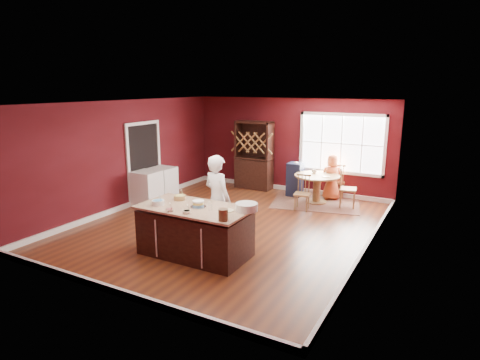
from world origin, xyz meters
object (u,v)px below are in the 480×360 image
Objects in this scene: seated_woman at (332,177)px; dryer at (163,184)px; washer at (147,189)px; chair_east at (348,187)px; kitchen_island at (195,232)px; dining_table at (317,183)px; layer_cake at (198,204)px; chair_north at (337,180)px; high_chair at (295,179)px; toddler at (295,168)px; hutch at (254,155)px; baker at (217,199)px; chair_south at (302,193)px.

seated_woman reaches higher than dryer.
washer is at bearing 16.44° from seated_woman.
chair_east is 0.77m from seated_woman.
kitchen_island is at bearing -34.46° from washer.
dining_table is 4.41m from layer_cake.
high_chair is (-1.07, -0.43, 0.01)m from chair_north.
toddler reaches higher than washer.
chair_north is at bearing 4.47° from hutch.
dryer is at bearing 14.21° from chair_north.
high_chair is at bearing -75.58° from baker.
layer_cake is 3.57m from washer.
washer is at bearing -118.68° from hutch.
chair_east is 0.83× the size of seated_woman.
chair_north is (1.14, 5.09, -0.49)m from layer_cake.
chair_north reaches higher than kitchen_island.
kitchen_island is 3.48m from washer.
seated_woman reaches higher than chair_north.
washer is at bearing 145.54° from kitchen_island.
seated_woman is at bearing 8.49° from toddler.
kitchen_island is 4.65m from chair_east.
toddler is (0.10, 3.95, -0.07)m from baker.
chair_east reaches higher than washer.
chair_south is 3.47× the size of toddler.
chair_north is 1.07× the size of washer.
hutch is (-2.48, -0.19, 0.53)m from chair_north.
layer_cake is 4.68m from high_chair.
chair_north is 0.98× the size of high_chair.
high_chair is at bearing 34.36° from dryer.
baker is 1.94× the size of washer.
dryer is at bearing 98.83° from chair_east.
dining_table is 0.95× the size of seated_woman.
hutch is at bearing -20.98° from seated_woman.
chair_east is 1.15× the size of chair_south.
toddler is 4.07m from washer.
kitchen_island is 2.06× the size of high_chair.
chair_east is 5.15m from washer.
baker is (-0.85, -3.60, 0.34)m from dining_table.
baker is at bearing 86.95° from kitchen_island.
baker is 1.81× the size of chair_north.
chair_south is at bearing -34.36° from hutch.
chair_east reaches higher than kitchen_island.
hutch is 2.27× the size of dryer.
baker is 0.71m from layer_cake.
baker reaches higher than seated_woman.
washer is 0.64m from dryer.
chair_north is 1.16m from high_chair.
hutch reaches higher than dryer.
seated_woman is 0.62× the size of hutch.
dryer is (-2.94, 2.59, -0.53)m from layer_cake.
kitchen_island is at bearing -42.28° from dryer.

